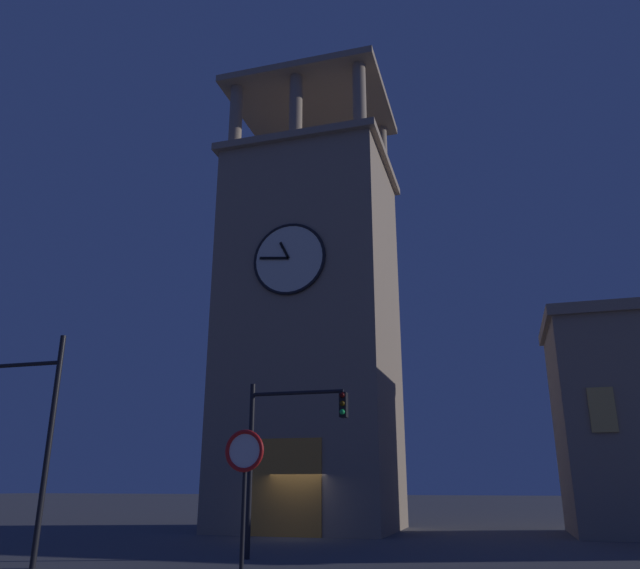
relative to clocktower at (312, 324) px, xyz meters
name	(u,v)px	position (x,y,z in m)	size (l,w,h in m)	color
ground_plane	(296,538)	(-0.54, 3.91, -10.09)	(200.00, 200.00, 0.00)	#4C4C51
clocktower	(312,324)	(0.00, 0.00, 0.00)	(8.75, 8.07, 26.51)	gray
traffic_signal_near	(22,415)	(4.12, 14.96, -6.12)	(3.48, 0.41, 6.24)	black
traffic_signal_mid	(283,438)	(-2.57, 11.47, -6.63)	(3.17, 0.41, 5.15)	black
no_horn_sign	(244,466)	(-4.35, 18.59, -7.66)	(0.78, 0.14, 3.09)	black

